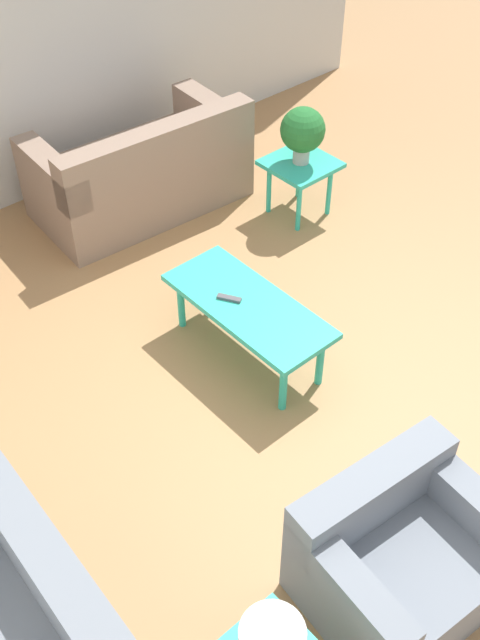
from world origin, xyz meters
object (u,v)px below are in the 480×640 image
(armchair, at_px, (398,555))
(loveseat, at_px, (17,634))
(sofa, at_px, (142,173))
(potted_plant, at_px, (303,131))
(side_table_plant, at_px, (300,170))
(coffee_table, at_px, (248,309))

(armchair, xyz_separation_m, loveseat, (0.90, 1.61, -0.01))
(sofa, distance_m, loveseat, 3.83)
(potted_plant, bearing_deg, side_table_plant, 0.00)
(armchair, relative_size, loveseat, 0.75)
(sofa, relative_size, potted_plant, 3.83)
(sofa, xyz_separation_m, loveseat, (-2.73, 2.68, -0.05))
(side_table_plant, bearing_deg, potted_plant, 180.00)
(sofa, bearing_deg, armchair, 77.24)
(loveseat, relative_size, coffee_table, 1.12)
(side_table_plant, height_order, potted_plant, potted_plant)
(sofa, height_order, loveseat, sofa)
(armchair, relative_size, coffee_table, 0.85)
(sofa, xyz_separation_m, coffee_table, (-1.88, 0.51, 0.07))
(loveseat, relative_size, potted_plant, 2.90)
(side_table_plant, bearing_deg, loveseat, 116.74)
(side_table_plant, xyz_separation_m, potted_plant, (-0.00, 0.00, 0.35))
(sofa, bearing_deg, coffee_table, 78.59)
(loveseat, xyz_separation_m, coffee_table, (0.85, -2.17, 0.12))
(loveseat, distance_m, side_table_plant, 4.04)
(loveseat, xyz_separation_m, side_table_plant, (1.81, -3.60, 0.14))
(loveseat, xyz_separation_m, potted_plant, (1.81, -3.60, 0.48))
(coffee_table, bearing_deg, potted_plant, -56.03)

